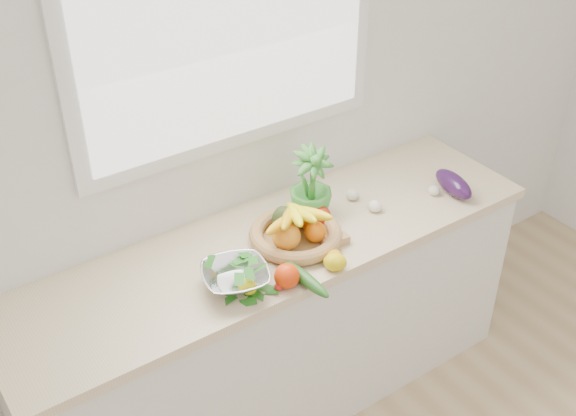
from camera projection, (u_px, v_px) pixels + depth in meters
back_wall at (231, 110)px, 2.80m from camera, size 4.50×0.02×2.70m
counter_cabinet at (276, 328)px, 3.11m from camera, size 2.20×0.58×0.86m
countertop at (275, 245)px, 2.86m from camera, size 2.24×0.62×0.04m
window_frame at (228, 10)px, 2.56m from camera, size 1.30×0.03×1.10m
window_pane at (231, 12)px, 2.55m from camera, size 1.18×0.01×0.98m
orange_loose at (287, 276)px, 2.60m from camera, size 0.11×0.11×0.09m
lemon_a at (247, 286)px, 2.57m from camera, size 0.08×0.09×0.06m
lemon_b at (335, 259)px, 2.70m from camera, size 0.10×0.10×0.07m
lemon_c at (335, 262)px, 2.68m from camera, size 0.11×0.11×0.07m
apple at (320, 216)px, 2.91m from camera, size 0.12×0.12×0.09m
ginger at (336, 241)px, 2.82m from camera, size 0.11×0.06×0.03m
garlic_a at (434, 191)px, 3.11m from camera, size 0.05×0.05×0.04m
garlic_b at (352, 195)px, 3.08m from camera, size 0.06×0.06×0.05m
garlic_c at (375, 206)px, 3.01m from camera, size 0.07×0.07×0.05m
eggplant at (453, 184)px, 3.11m from camera, size 0.12×0.24×0.09m
cucumber at (305, 278)px, 2.62m from camera, size 0.06×0.27×0.05m
radish at (279, 286)px, 2.59m from camera, size 0.04×0.04×0.03m
potted_herb at (311, 185)px, 2.91m from camera, size 0.19×0.19×0.32m
fruit_basket at (295, 230)px, 2.82m from camera, size 0.49×0.49×0.19m
colander_with_spinach at (235, 274)px, 2.58m from camera, size 0.30×0.30×0.12m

